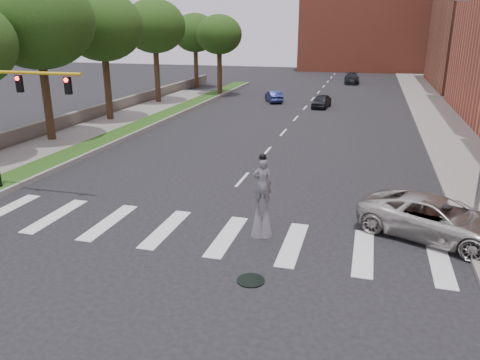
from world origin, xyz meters
TOP-DOWN VIEW (x-y plane):
  - ground_plane at (0.00, 0.00)m, footprint 160.00×160.00m
  - grass_median at (-11.50, 20.00)m, footprint 2.00×60.00m
  - median_curb at (-10.45, 20.00)m, footprint 0.20×60.00m
  - sidewalk_left at (-14.50, 10.00)m, footprint 4.00×60.00m
  - sidewalk_right at (12.50, 25.00)m, footprint 5.00×90.00m
  - stone_wall at (-17.00, 22.00)m, footprint 0.50×56.00m
  - manhole at (3.00, -2.00)m, footprint 0.90×0.90m
  - building_backdrop at (6.00, 78.00)m, footprint 26.00×14.00m
  - traffic_signal at (-9.78, 3.00)m, footprint 5.30×0.23m
  - stilt_performer at (2.57, 1.40)m, footprint 0.83×0.61m
  - suv_crossing at (9.00, 3.00)m, footprint 6.29×4.72m
  - car_near at (1.56, 32.45)m, footprint 1.89×3.89m
  - car_mid at (-3.77, 34.69)m, footprint 2.69×3.93m
  - car_far at (3.46, 54.40)m, footprint 2.33×5.06m
  - tree_2 at (-15.26, 12.76)m, footprint 7.40×7.40m
  - tree_3 at (-15.20, 20.60)m, footprint 6.56×6.56m
  - tree_4 at (-15.34, 30.59)m, footprint 6.26×6.26m
  - tree_5 at (-16.10, 44.07)m, footprint 5.70×5.70m
  - tree_6 at (-10.90, 37.98)m, footprint 5.19×5.19m

SIDE VIEW (x-z plane):
  - ground_plane at x=0.00m, z-range 0.00..0.00m
  - manhole at x=3.00m, z-range 0.00..0.04m
  - sidewalk_left at x=-14.50m, z-range 0.00..0.18m
  - sidewalk_right at x=12.50m, z-range 0.00..0.18m
  - grass_median at x=-11.50m, z-range 0.00..0.25m
  - median_curb at x=-10.45m, z-range 0.00..0.28m
  - stone_wall at x=-17.00m, z-range 0.00..1.10m
  - car_mid at x=-3.77m, z-range 0.00..1.23m
  - car_near at x=1.56m, z-range 0.00..1.28m
  - car_far at x=3.46m, z-range 0.00..1.43m
  - suv_crossing at x=9.00m, z-range 0.00..1.59m
  - stilt_performer at x=2.57m, z-range -0.27..3.05m
  - traffic_signal at x=-9.78m, z-range 1.05..7.25m
  - tree_6 at x=-10.90m, z-range 2.27..11.35m
  - tree_5 at x=-16.10m, z-range 2.23..11.62m
  - tree_3 at x=-15.20m, z-range 2.45..12.99m
  - tree_4 at x=-15.34m, z-range 2.51..12.94m
  - tree_2 at x=-15.26m, z-range 2.45..13.71m
  - building_backdrop at x=6.00m, z-range 0.00..18.00m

